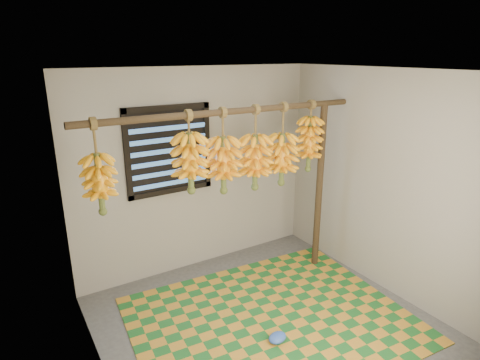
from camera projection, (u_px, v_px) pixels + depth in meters
floor at (270, 328)px, 3.88m from camera, size 3.00×3.00×0.01m
ceiling at (277, 71)px, 3.15m from camera, size 3.00×3.00×0.01m
wall_back at (197, 171)px, 4.73m from camera, size 3.00×0.01×2.40m
wall_left at (97, 257)px, 2.76m from camera, size 0.01×3.00×2.40m
wall_right at (387, 184)px, 4.27m from camera, size 0.01×3.00×2.40m
window at (169, 151)px, 4.44m from camera, size 1.00×0.04×1.00m
hanging_pole at (232, 111)px, 3.84m from camera, size 3.00×0.06×0.06m
support_post at (319, 188)px, 4.75m from camera, size 0.08×0.08×2.00m
woven_mat at (271, 319)px, 3.99m from camera, size 2.81×2.33×0.01m
plastic_bag at (277, 338)px, 3.67m from camera, size 0.21×0.17×0.08m
banana_bunch_a at (100, 184)px, 3.35m from camera, size 0.28×0.28×0.83m
banana_bunch_b at (190, 163)px, 3.75m from camera, size 0.33×0.33×0.79m
banana_bunch_c at (223, 165)px, 3.95m from camera, size 0.35×0.35×0.85m
banana_bunch_d at (255, 162)px, 4.14m from camera, size 0.35×0.35×0.88m
banana_bunch_e at (282, 159)px, 4.32m from camera, size 0.35×0.35×0.90m
banana_bunch_f at (309, 144)px, 4.48m from camera, size 0.29×0.29×0.80m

